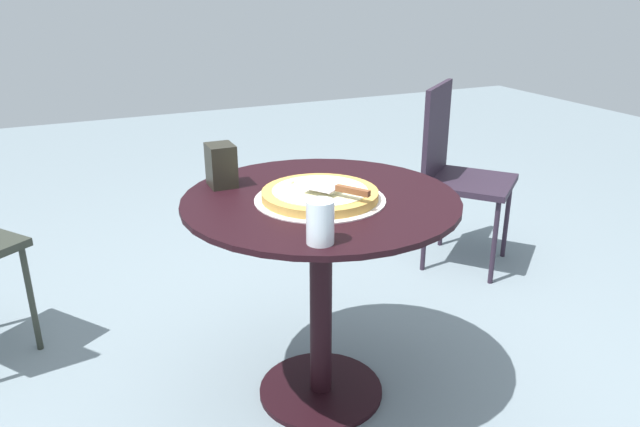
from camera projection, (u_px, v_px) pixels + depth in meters
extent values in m
plane|color=slate|center=(321.00, 392.00, 2.17)|extent=(10.00, 10.00, 0.00)
cylinder|color=black|center=(321.00, 200.00, 1.91)|extent=(0.87, 0.87, 0.02)
cylinder|color=black|center=(321.00, 301.00, 2.04)|extent=(0.07, 0.07, 0.70)
cylinder|color=black|center=(321.00, 390.00, 2.16)|extent=(0.43, 0.43, 0.02)
cylinder|color=beige|center=(320.00, 199.00, 1.88)|extent=(0.41, 0.41, 0.00)
cylinder|color=#BF9142|center=(320.00, 195.00, 1.87)|extent=(0.36, 0.36, 0.03)
cylinder|color=beige|center=(320.00, 190.00, 1.87)|extent=(0.29, 0.29, 0.00)
sphere|color=#EBE9CD|center=(330.00, 192.00, 1.82)|extent=(0.02, 0.02, 0.02)
sphere|color=#F0F1C5|center=(291.00, 182.00, 1.92)|extent=(0.02, 0.02, 0.02)
sphere|color=#25772D|center=(326.00, 185.00, 1.90)|extent=(0.01, 0.01, 0.01)
sphere|color=silver|center=(325.00, 189.00, 1.85)|extent=(0.02, 0.02, 0.02)
sphere|color=silver|center=(311.00, 189.00, 1.86)|extent=(0.02, 0.02, 0.02)
sphere|color=#E4EEBF|center=(314.00, 188.00, 1.87)|extent=(0.01, 0.01, 0.01)
cube|color=silver|center=(322.00, 187.00, 1.83)|extent=(0.13, 0.12, 0.00)
cube|color=brown|center=(353.00, 191.00, 1.78)|extent=(0.10, 0.07, 0.02)
cylinder|color=silver|center=(320.00, 222.00, 1.55)|extent=(0.07, 0.07, 0.12)
cube|color=black|center=(221.00, 165.00, 1.98)|extent=(0.10, 0.09, 0.14)
cylinder|color=#2C3028|center=(31.00, 299.00, 2.34)|extent=(0.02, 0.02, 0.44)
cube|color=#291E2C|center=(471.00, 182.00, 3.00)|extent=(0.56, 0.56, 0.03)
cube|color=#291E2C|center=(437.00, 131.00, 2.98)|extent=(0.27, 0.32, 0.45)
cylinder|color=#291E2C|center=(507.00, 219.00, 3.15)|extent=(0.02, 0.02, 0.42)
cylinder|color=#291E2C|center=(494.00, 243.00, 2.87)|extent=(0.02, 0.02, 0.42)
cylinder|color=#291E2C|center=(442.00, 209.00, 3.29)|extent=(0.02, 0.02, 0.42)
cylinder|color=#291E2C|center=(425.00, 231.00, 3.00)|extent=(0.02, 0.02, 0.42)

